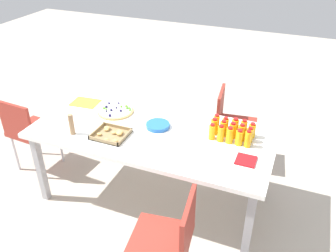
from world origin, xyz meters
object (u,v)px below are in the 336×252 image
juice_bottle_3 (225,125)px  juice_bottle_5 (250,135)px  juice_bottle_11 (239,138)px  juice_bottle_4 (216,123)px  snack_tray (111,134)px  juice_bottle_6 (242,133)px  juice_bottle_1 (244,128)px  juice_bottle_14 (212,132)px  plate_stack (158,125)px  chair_near_left (230,121)px  juice_bottle_8 (223,129)px  paper_folder (85,103)px  juice_bottle_0 (252,131)px  chair_end (28,129)px  juice_bottle_2 (235,126)px  cardboard_tube (71,124)px  party_table (152,137)px  chair_far_left (170,237)px  juice_bottle_12 (230,135)px  napkin_stack (246,160)px  juice_bottle_7 (233,131)px  juice_bottle_10 (248,139)px  juice_bottle_13 (221,134)px  fruit_pizza (116,111)px  juice_bottle_9 (214,127)px

juice_bottle_3 → juice_bottle_5: bearing=159.7°
juice_bottle_11 → juice_bottle_4: bearing=-32.7°
snack_tray → juice_bottle_6: bearing=-161.6°
juice_bottle_1 → juice_bottle_14: juice_bottle_1 is taller
juice_bottle_6 → plate_stack: (0.71, 0.07, -0.05)m
chair_near_left → juice_bottle_8: size_ratio=5.58×
chair_near_left → paper_folder: (1.32, 0.62, 0.25)m
juice_bottle_0 → juice_bottle_4: 0.30m
chair_end → juice_bottle_6: juice_bottle_6 is taller
juice_bottle_2 → juice_bottle_6: bearing=130.4°
chair_end → paper_folder: size_ratio=3.19×
chair_near_left → chair_end: bearing=-70.8°
snack_tray → cardboard_tube: size_ratio=1.52×
juice_bottle_6 → paper_folder: size_ratio=0.58×
juice_bottle_5 → juice_bottle_8: size_ratio=0.91×
juice_bottle_3 → snack_tray: 0.96m
juice_bottle_0 → juice_bottle_11: size_ratio=0.96×
paper_folder → party_table: bearing=164.7°
chair_far_left → juice_bottle_3: juice_bottle_3 is taller
juice_bottle_6 → juice_bottle_8: bearing=-1.9°
juice_bottle_4 → juice_bottle_12: size_ratio=1.04×
juice_bottle_12 → napkin_stack: bearing=131.8°
juice_bottle_7 → juice_bottle_11: (-0.07, 0.08, -0.00)m
chair_end → paper_folder: 0.64m
juice_bottle_4 → juice_bottle_5: (-0.30, 0.07, -0.01)m
juice_bottle_14 → napkin_stack: 0.38m
juice_bottle_10 → plate_stack: juice_bottle_10 is taller
juice_bottle_3 → juice_bottle_13: size_ratio=0.93×
party_table → juice_bottle_11: size_ratio=14.90×
juice_bottle_8 → plate_stack: juice_bottle_8 is taller
juice_bottle_4 → snack_tray: size_ratio=0.53×
juice_bottle_2 → juice_bottle_12: bearing=87.0°
juice_bottle_11 → juice_bottle_13: (0.15, 0.00, 0.00)m
juice_bottle_3 → juice_bottle_10: 0.27m
chair_near_left → juice_bottle_8: 0.77m
juice_bottle_1 → party_table: bearing=16.5°
juice_bottle_0 → fruit_pizza: size_ratio=0.40×
party_table → juice_bottle_10: juice_bottle_10 is taller
juice_bottle_6 → chair_far_left: bearing=75.8°
plate_stack → cardboard_tube: 0.73m
juice_bottle_0 → juice_bottle_1: 0.07m
juice_bottle_2 → juice_bottle_12: size_ratio=0.98×
juice_bottle_13 → paper_folder: (1.40, -0.16, -0.07)m
juice_bottle_0 → juice_bottle_6: juice_bottle_6 is taller
juice_bottle_11 → fruit_pizza: (1.18, -0.11, -0.05)m
juice_bottle_4 → chair_end: bearing=8.7°
juice_bottle_1 → juice_bottle_9: bearing=16.9°
juice_bottle_14 → cardboard_tube: bearing=18.2°
chair_near_left → juice_bottle_1: (-0.23, 0.62, 0.32)m
juice_bottle_9 → snack_tray: bearing=23.8°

